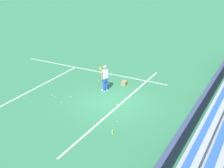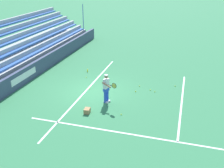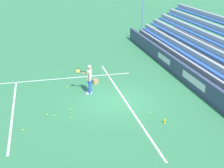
% 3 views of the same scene
% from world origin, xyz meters
% --- Properties ---
extents(ground_plane, '(160.00, 160.00, 0.00)m').
position_xyz_m(ground_plane, '(0.00, 0.00, 0.00)').
color(ground_plane, '#337A4C').
extents(court_baseline_white, '(12.00, 0.10, 0.01)m').
position_xyz_m(court_baseline_white, '(0.00, -0.50, 0.00)').
color(court_baseline_white, white).
rests_on(court_baseline_white, ground).
extents(court_sideline_white, '(0.10, 12.00, 0.01)m').
position_xyz_m(court_sideline_white, '(4.11, 4.00, 0.00)').
color(court_sideline_white, white).
rests_on(court_sideline_white, ground).
extents(court_service_line_white, '(8.22, 0.10, 0.01)m').
position_xyz_m(court_service_line_white, '(0.00, 5.50, 0.00)').
color(court_service_line_white, white).
rests_on(court_service_line_white, ground).
extents(back_wall_sponsor_board, '(26.81, 0.25, 1.10)m').
position_xyz_m(back_wall_sponsor_board, '(0.01, -4.97, 0.55)').
color(back_wall_sponsor_board, '#384260').
rests_on(back_wall_sponsor_board, ground).
extents(tennis_player, '(0.80, 0.94, 1.71)m').
position_xyz_m(tennis_player, '(1.27, 1.24, 0.89)').
color(tennis_player, blue).
rests_on(tennis_player, ground).
extents(ball_box_cardboard, '(0.42, 0.33, 0.26)m').
position_xyz_m(ball_box_cardboard, '(2.79, 0.61, 0.13)').
color(ball_box_cardboard, '#A87F51').
rests_on(ball_box_cardboard, ground).
extents(tennis_ball_on_baseline, '(0.07, 0.07, 0.07)m').
position_xyz_m(tennis_ball_on_baseline, '(-1.94, -1.30, 0.03)').
color(tennis_ball_on_baseline, '#CCE533').
rests_on(tennis_ball_on_baseline, ground).
extents(tennis_ball_near_player, '(0.07, 0.07, 0.07)m').
position_xyz_m(tennis_ball_near_player, '(-0.59, 2.60, 0.03)').
color(tennis_ball_near_player, '#CCE533').
rests_on(tennis_ball_near_player, ground).
extents(tennis_ball_far_right, '(0.07, 0.07, 0.07)m').
position_xyz_m(tennis_ball_far_right, '(-1.08, 3.47, 0.03)').
color(tennis_ball_far_right, '#CCE533').
rests_on(tennis_ball_far_right, ground).
extents(tennis_ball_toward_net, '(0.07, 0.07, 0.07)m').
position_xyz_m(tennis_ball_toward_net, '(-2.17, 4.97, 0.03)').
color(tennis_ball_toward_net, '#CCE533').
rests_on(tennis_ball_toward_net, ground).
extents(tennis_ball_stray_back, '(0.07, 0.07, 0.07)m').
position_xyz_m(tennis_ball_stray_back, '(-0.89, 3.79, 0.03)').
color(tennis_ball_stray_back, '#CCE533').
rests_on(tennis_ball_stray_back, ground).
extents(tennis_ball_by_box, '(0.07, 0.07, 0.07)m').
position_xyz_m(tennis_ball_by_box, '(-0.18, -0.37, 0.03)').
color(tennis_ball_by_box, '#CCE533').
rests_on(tennis_ball_by_box, ground).
extents(tennis_ball_far_left, '(0.07, 0.07, 0.07)m').
position_xyz_m(tennis_ball_far_left, '(-1.50, 2.68, 0.03)').
color(tennis_ball_far_left, '#CCE533').
rests_on(tennis_ball_far_left, ground).
extents(tennis_ball_midcourt, '(0.07, 0.07, 0.07)m').
position_xyz_m(tennis_ball_midcourt, '(2.50, 2.45, 0.03)').
color(tennis_ball_midcourt, '#CCE533').
rests_on(tennis_ball_midcourt, ground).
extents(water_bottle, '(0.07, 0.07, 0.22)m').
position_xyz_m(water_bottle, '(-3.06, -1.64, 0.11)').
color(water_bottle, yellow).
rests_on(water_bottle, ground).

